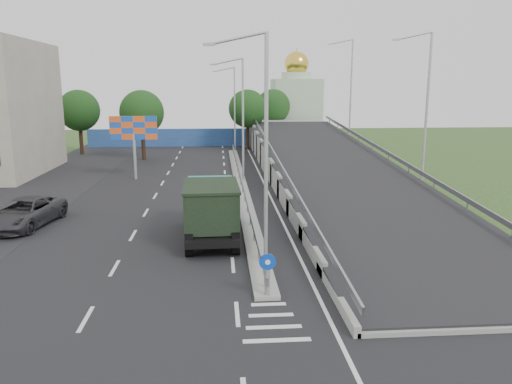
{
  "coord_description": "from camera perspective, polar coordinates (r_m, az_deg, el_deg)",
  "views": [
    {
      "loc": [
        -1.78,
        -15.53,
        8.02
      ],
      "look_at": [
        0.29,
        11.67,
        2.2
      ],
      "focal_mm": 35.0,
      "sensor_mm": 36.0,
      "label": 1
    }
  ],
  "objects": [
    {
      "name": "lamp_post_near",
      "position": [
        21.73,
        0.67,
        6.2
      ],
      "size": [
        2.74,
        0.18,
        10.08
      ],
      "color": "#B2B5B7",
      "rests_on": "median"
    },
    {
      "name": "blue_wall",
      "position": [
        67.91,
        -6.24,
        6.2
      ],
      "size": [
        30.0,
        0.5,
        2.4
      ],
      "primitive_type": "cube",
      "color": "#284394",
      "rests_on": "ground"
    },
    {
      "name": "billboard",
      "position": [
        44.29,
        -13.82,
        6.73
      ],
      "size": [
        4.0,
        0.24,
        5.5
      ],
      "color": "#B2B5B7",
      "rests_on": "ground"
    },
    {
      "name": "parking_strip",
      "position": [
        39.1,
        -25.57,
        -0.99
      ],
      "size": [
        8.0,
        90.0,
        0.05
      ],
      "primitive_type": "cube",
      "color": "black",
      "rests_on": "ground"
    },
    {
      "name": "median",
      "position": [
        40.36,
        -1.74,
        0.72
      ],
      "size": [
        1.0,
        44.0,
        0.2
      ],
      "primitive_type": "cube",
      "color": "gray",
      "rests_on": "ground"
    },
    {
      "name": "median_guardrail",
      "position": [
        40.23,
        -1.75,
        1.62
      ],
      "size": [
        0.09,
        44.0,
        0.71
      ],
      "color": "gray",
      "rests_on": "median"
    },
    {
      "name": "dump_truck",
      "position": [
        26.55,
        -5.15,
        -1.72
      ],
      "size": [
        2.89,
        7.15,
        3.12
      ],
      "rotation": [
        0.0,
        0.0,
        0.03
      ],
      "color": "black",
      "rests_on": "ground"
    },
    {
      "name": "parked_car_c",
      "position": [
        31.84,
        -24.93,
        -2.17
      ],
      "size": [
        3.7,
        6.29,
        1.64
      ],
      "primitive_type": "imported",
      "rotation": [
        0.0,
        0.0,
        -0.17
      ],
      "color": "#323237",
      "rests_on": "ground"
    },
    {
      "name": "sign_bollard",
      "position": [
        19.12,
        1.31,
        -9.39
      ],
      "size": [
        0.64,
        0.23,
        1.67
      ],
      "color": "black",
      "rests_on": "median"
    },
    {
      "name": "tree_left_far",
      "position": [
        62.73,
        -19.57,
        8.76
      ],
      "size": [
        4.8,
        4.8,
        7.6
      ],
      "color": "black",
      "rests_on": "ground"
    },
    {
      "name": "tree_median_far",
      "position": [
        63.71,
        -0.96,
        9.48
      ],
      "size": [
        4.8,
        4.8,
        7.6
      ],
      "color": "black",
      "rests_on": "ground"
    },
    {
      "name": "ground",
      "position": [
        17.57,
        2.02,
        -15.12
      ],
      "size": [
        160.0,
        160.0,
        0.0
      ],
      "primitive_type": "plane",
      "color": "#2D4C1E",
      "rests_on": "ground"
    },
    {
      "name": "lamp_post_mid",
      "position": [
        41.63,
        -1.77,
        8.99
      ],
      "size": [
        2.74,
        0.18,
        10.08
      ],
      "color": "#B2B5B7",
      "rests_on": "median"
    },
    {
      "name": "tree_ramp_far",
      "position": [
        71.02,
        1.97,
        9.74
      ],
      "size": [
        4.8,
        4.8,
        7.6
      ],
      "color": "black",
      "rests_on": "ground"
    },
    {
      "name": "lamp_post_far",
      "position": [
        61.6,
        -2.63,
        9.97
      ],
      "size": [
        2.74,
        0.18,
        10.08
      ],
      "color": "#B2B5B7",
      "rests_on": "median"
    },
    {
      "name": "road_surface",
      "position": [
        36.44,
        -6.16,
        -0.74
      ],
      "size": [
        26.0,
        90.0,
        0.04
      ],
      "primitive_type": "cube",
      "color": "black",
      "rests_on": "ground"
    },
    {
      "name": "tree_left_mid",
      "position": [
        56.21,
        -12.91,
        8.84
      ],
      "size": [
        4.8,
        4.8,
        7.6
      ],
      "color": "black",
      "rests_on": "ground"
    },
    {
      "name": "overpass_ramp",
      "position": [
        41.09,
        8.77,
        3.12
      ],
      "size": [
        10.0,
        50.0,
        3.5
      ],
      "color": "gray",
      "rests_on": "ground"
    },
    {
      "name": "church",
      "position": [
        76.49,
        4.58,
        9.97
      ],
      "size": [
        7.0,
        7.0,
        13.8
      ],
      "color": "#B2CCAD",
      "rests_on": "ground"
    }
  ]
}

